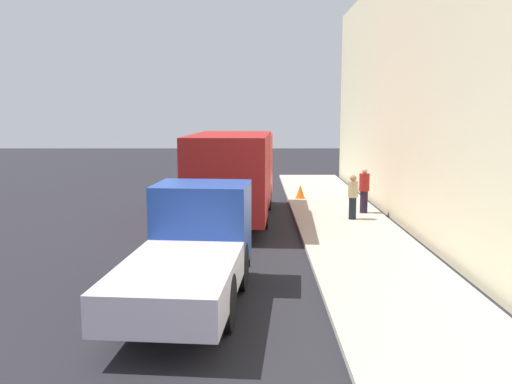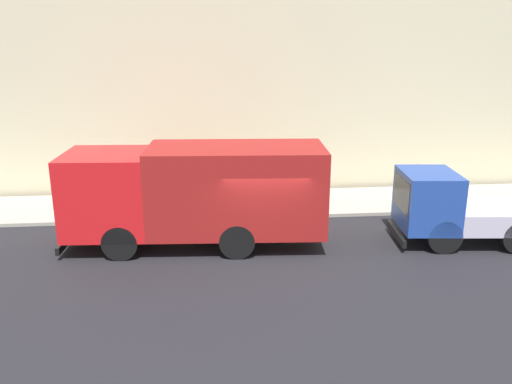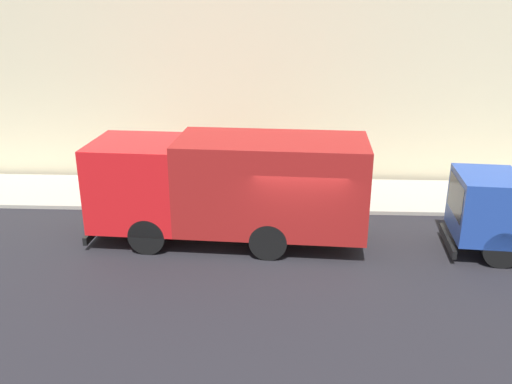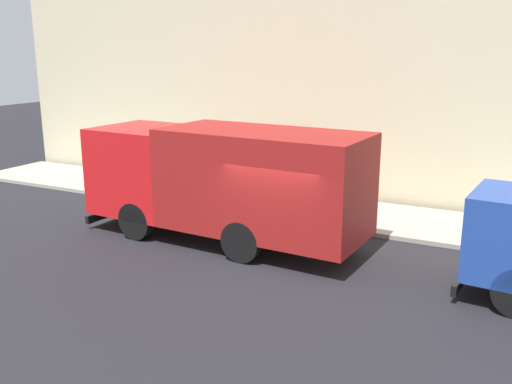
# 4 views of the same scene
# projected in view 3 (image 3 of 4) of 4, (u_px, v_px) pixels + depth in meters

# --- Properties ---
(ground) EXTENTS (80.00, 80.00, 0.00)m
(ground) POSITION_uv_depth(u_px,v_px,m) (298.00, 253.00, 15.57)
(ground) COLOR black
(sidewalk) EXTENTS (3.33, 30.00, 0.13)m
(sidewalk) POSITION_uv_depth(u_px,v_px,m) (294.00, 194.00, 19.93)
(sidewalk) COLOR #ABA696
(sidewalk) RESTS_ON ground
(building_facade) EXTENTS (0.50, 30.00, 9.29)m
(building_facade) POSITION_uv_depth(u_px,v_px,m) (296.00, 60.00, 20.37)
(building_facade) COLOR beige
(building_facade) RESTS_ON ground
(large_utility_truck) EXTENTS (2.95, 8.18, 3.17)m
(large_utility_truck) POSITION_uv_depth(u_px,v_px,m) (229.00, 184.00, 15.82)
(large_utility_truck) COLOR red
(large_utility_truck) RESTS_ON ground
(pedestrian_walking) EXTENTS (0.46, 0.46, 1.58)m
(pedestrian_walking) POSITION_uv_depth(u_px,v_px,m) (251.00, 168.00, 20.01)
(pedestrian_walking) COLOR black
(pedestrian_walking) RESTS_ON sidewalk
(pedestrian_standing) EXTENTS (0.48, 0.48, 1.69)m
(pedestrian_standing) POSITION_uv_depth(u_px,v_px,m) (220.00, 161.00, 20.64)
(pedestrian_standing) COLOR black
(pedestrian_standing) RESTS_ON sidewalk
(traffic_cone_orange) EXTENTS (0.41, 0.41, 0.59)m
(traffic_cone_orange) POSITION_uv_depth(u_px,v_px,m) (116.00, 193.00, 19.01)
(traffic_cone_orange) COLOR orange
(traffic_cone_orange) RESTS_ON sidewalk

